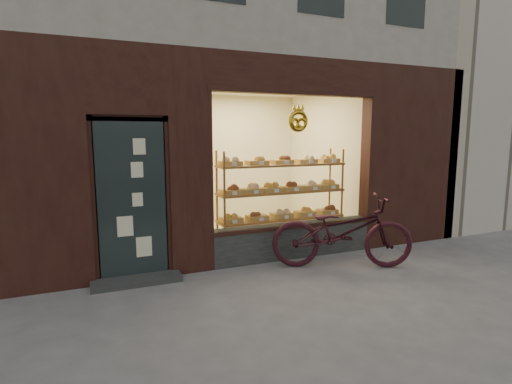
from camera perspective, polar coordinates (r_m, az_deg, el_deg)
name	(u,v)px	position (r m, az deg, el deg)	size (l,w,h in m)	color
ground	(349,317)	(4.63, 13.13, -16.99)	(90.00, 90.00, 0.00)	#5A595B
neighbor_right	(505,51)	(15.22, 31.97, 16.72)	(12.00, 7.00, 9.00)	#B7AD98
display_shelf	(282,199)	(6.70, 3.68, -0.96)	(2.20, 0.45, 1.70)	brown
bicycle	(342,231)	(6.03, 12.20, -5.52)	(0.72, 2.05, 1.08)	black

